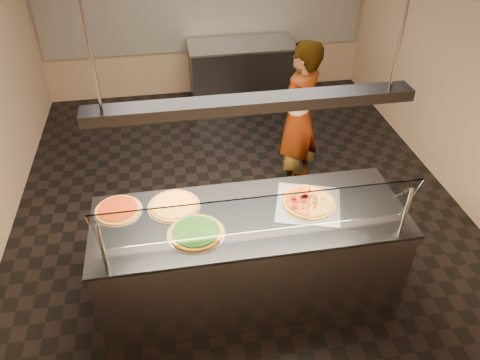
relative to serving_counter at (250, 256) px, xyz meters
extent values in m
cube|color=black|center=(0.12, 1.29, -0.48)|extent=(5.00, 6.00, 0.02)
cube|color=tan|center=(2.63, 1.29, 1.03)|extent=(0.02, 6.00, 3.00)
cube|color=silver|center=(0.12, 4.27, 0.83)|extent=(4.90, 0.02, 1.20)
cube|color=#B7B7BC|center=(0.00, 0.00, -0.02)|extent=(2.54, 0.90, 0.90)
cube|color=#2F2F33|center=(0.00, 0.00, 0.45)|extent=(2.58, 0.94, 0.03)
cylinder|color=#B7B7BC|center=(-1.12, -0.40, 0.68)|extent=(0.03, 0.03, 0.44)
cylinder|color=#B7B7BC|center=(1.12, -0.40, 0.68)|extent=(0.03, 0.03, 0.44)
cube|color=white|center=(0.00, -0.34, 0.76)|extent=(2.34, 0.18, 0.47)
cube|color=silver|center=(0.51, 0.06, 0.47)|extent=(0.67, 0.67, 0.01)
cylinder|color=silver|center=(0.51, 0.06, 0.47)|extent=(0.47, 0.47, 0.01)
cylinder|color=#6B0608|center=(0.50, 0.10, 0.52)|extent=(0.06, 0.06, 0.01)
cylinder|color=#6B0608|center=(0.49, 0.12, 0.52)|extent=(0.06, 0.06, 0.01)
cylinder|color=#6B0608|center=(0.48, 0.10, 0.52)|extent=(0.06, 0.06, 0.01)
cylinder|color=#6B0608|center=(0.46, 0.10, 0.52)|extent=(0.06, 0.06, 0.01)
cylinder|color=#6B0608|center=(0.39, 0.10, 0.52)|extent=(0.06, 0.06, 0.01)
cylinder|color=#6B0608|center=(0.39, 0.06, 0.52)|extent=(0.06, 0.06, 0.01)
cylinder|color=#6B0608|center=(0.46, 0.05, 0.52)|extent=(0.06, 0.06, 0.01)
cylinder|color=#6B0608|center=(0.36, -0.02, 0.52)|extent=(0.06, 0.06, 0.01)
cube|color=#19590F|center=(0.47, 0.20, 0.52)|extent=(0.01, 0.02, 0.01)
cube|color=#19590F|center=(0.43, 0.16, 0.52)|extent=(0.02, 0.02, 0.01)
cube|color=#19590F|center=(0.40, 0.14, 0.52)|extent=(0.02, 0.02, 0.01)
cube|color=#19590F|center=(0.46, 0.07, 0.52)|extent=(0.02, 0.02, 0.01)
cube|color=#19590F|center=(0.42, 0.05, 0.52)|extent=(0.02, 0.02, 0.01)
cube|color=#19590F|center=(0.38, -0.01, 0.52)|extent=(0.01, 0.02, 0.01)
cube|color=#19590F|center=(0.43, -0.04, 0.52)|extent=(0.02, 0.02, 0.01)
cube|color=#19590F|center=(0.49, 0.00, 0.52)|extent=(0.02, 0.02, 0.01)
sphere|color=#513014|center=(0.53, -0.02, 0.50)|extent=(0.03, 0.03, 0.03)
sphere|color=#513014|center=(0.55, 0.00, 0.50)|extent=(0.03, 0.03, 0.03)
sphere|color=#513014|center=(0.55, 0.02, 0.50)|extent=(0.03, 0.03, 0.03)
sphere|color=#513014|center=(0.54, 0.04, 0.50)|extent=(0.03, 0.03, 0.03)
sphere|color=#513014|center=(0.56, 0.05, 0.50)|extent=(0.03, 0.03, 0.03)
sphere|color=#513014|center=(0.63, 0.06, 0.50)|extent=(0.03, 0.03, 0.03)
sphere|color=#513014|center=(0.57, 0.08, 0.50)|extent=(0.03, 0.03, 0.03)
sphere|color=#513014|center=(0.58, 0.09, 0.50)|extent=(0.03, 0.03, 0.03)
sphere|color=#513014|center=(0.58, 0.12, 0.50)|extent=(0.03, 0.03, 0.03)
sphere|color=#513014|center=(0.55, 0.12, 0.50)|extent=(0.03, 0.03, 0.03)
sphere|color=#513014|center=(0.56, 0.20, 0.50)|extent=(0.03, 0.03, 0.03)
sphere|color=#513014|center=(0.53, 0.19, 0.50)|extent=(0.03, 0.03, 0.03)
cylinder|color=silver|center=(-0.46, -0.14, 0.47)|extent=(0.45, 0.45, 0.01)
cylinder|color=#9F6421|center=(-0.46, -0.14, 0.48)|extent=(0.42, 0.42, 0.02)
cylinder|color=black|center=(-0.46, -0.14, 0.49)|extent=(0.37, 0.37, 0.01)
cylinder|color=silver|center=(-0.61, 0.23, 0.47)|extent=(0.44, 0.44, 0.01)
cylinder|color=#9F6421|center=(-0.61, 0.23, 0.48)|extent=(0.41, 0.41, 0.02)
cylinder|color=gold|center=(-0.61, 0.23, 0.49)|extent=(0.36, 0.36, 0.01)
cylinder|color=silver|center=(-1.06, 0.25, 0.47)|extent=(0.40, 0.40, 0.01)
cylinder|color=#9F6421|center=(-1.06, 0.25, 0.48)|extent=(0.37, 0.37, 0.02)
cylinder|color=maroon|center=(-1.06, 0.25, 0.49)|extent=(0.32, 0.32, 0.01)
cube|color=#B7B7BC|center=(-0.50, 0.02, 0.49)|extent=(0.13, 0.12, 0.00)
cylinder|color=tan|center=(-0.59, 0.12, 0.49)|extent=(0.03, 0.14, 0.02)
cube|color=#2F2F33|center=(0.60, 3.84, -0.02)|extent=(1.54, 0.70, 0.90)
cube|color=#B7B7BC|center=(0.60, 3.84, 0.45)|extent=(1.58, 0.74, 0.03)
imported|color=#32303C|center=(0.84, 1.56, 0.43)|extent=(0.77, 0.75, 1.79)
cube|color=#2F2F33|center=(0.00, 0.00, 1.48)|extent=(2.30, 0.18, 0.08)
cylinder|color=#B7B7BC|center=(-1.00, 0.00, 2.03)|extent=(0.02, 0.02, 1.01)
cylinder|color=#B7B7BC|center=(1.00, 0.00, 2.03)|extent=(0.02, 0.02, 1.01)
camera|label=1|loc=(-0.58, -2.83, 2.97)|focal=35.00mm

